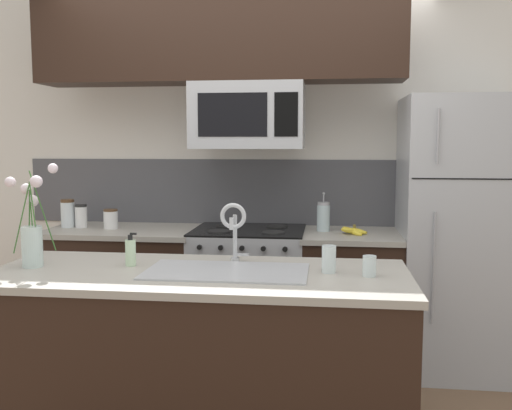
{
  "coord_description": "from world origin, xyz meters",
  "views": [
    {
      "loc": [
        0.53,
        -2.93,
        1.52
      ],
      "look_at": [
        0.13,
        0.27,
        1.16
      ],
      "focal_mm": 40.0,
      "sensor_mm": 36.0,
      "label": 1
    }
  ],
  "objects_px": {
    "drinking_glass": "(329,259)",
    "sink_faucet": "(234,224)",
    "french_press": "(323,217)",
    "spare_glass": "(369,266)",
    "storage_jar_short": "(111,219)",
    "microwave": "(248,116)",
    "storage_jar_medium": "(81,216)",
    "banana_bunch": "(354,231)",
    "flower_vase": "(32,234)",
    "storage_jar_tall": "(68,213)",
    "dish_soap_bottle": "(131,252)",
    "refrigerator": "(460,236)",
    "stove_range": "(249,295)"
  },
  "relations": [
    {
      "from": "french_press",
      "to": "refrigerator",
      "type": "bearing_deg",
      "value": -2.55
    },
    {
      "from": "storage_jar_tall",
      "to": "sink_faucet",
      "type": "distance_m",
      "value": 1.74
    },
    {
      "from": "storage_jar_tall",
      "to": "flower_vase",
      "type": "xyz_separation_m",
      "value": [
        0.42,
        -1.26,
        0.06
      ]
    },
    {
      "from": "stove_range",
      "to": "refrigerator",
      "type": "xyz_separation_m",
      "value": [
        1.41,
        0.02,
        0.44
      ]
    },
    {
      "from": "storage_jar_short",
      "to": "flower_vase",
      "type": "distance_m",
      "value": 1.24
    },
    {
      "from": "refrigerator",
      "to": "storage_jar_short",
      "type": "xyz_separation_m",
      "value": [
        -2.39,
        -0.03,
        0.08
      ]
    },
    {
      "from": "storage_jar_short",
      "to": "sink_faucet",
      "type": "distance_m",
      "value": 1.48
    },
    {
      "from": "french_press",
      "to": "drinking_glass",
      "type": "height_order",
      "value": "french_press"
    },
    {
      "from": "french_press",
      "to": "sink_faucet",
      "type": "xyz_separation_m",
      "value": [
        -0.44,
        -1.1,
        0.1
      ]
    },
    {
      "from": "microwave",
      "to": "drinking_glass",
      "type": "bearing_deg",
      "value": -65.31
    },
    {
      "from": "sink_faucet",
      "to": "spare_glass",
      "type": "relative_size",
      "value": 3.24
    },
    {
      "from": "storage_jar_tall",
      "to": "flower_vase",
      "type": "relative_size",
      "value": 0.4
    },
    {
      "from": "banana_bunch",
      "to": "french_press",
      "type": "bearing_deg",
      "value": 149.61
    },
    {
      "from": "storage_jar_medium",
      "to": "flower_vase",
      "type": "xyz_separation_m",
      "value": [
        0.32,
        -1.26,
        0.08
      ]
    },
    {
      "from": "banana_bunch",
      "to": "spare_glass",
      "type": "xyz_separation_m",
      "value": [
        0.01,
        -1.19,
        0.02
      ]
    },
    {
      "from": "spare_glass",
      "to": "flower_vase",
      "type": "bearing_deg",
      "value": 179.96
    },
    {
      "from": "drinking_glass",
      "to": "spare_glass",
      "type": "distance_m",
      "value": 0.19
    },
    {
      "from": "spare_glass",
      "to": "french_press",
      "type": "bearing_deg",
      "value": 99.44
    },
    {
      "from": "refrigerator",
      "to": "french_press",
      "type": "relative_size",
      "value": 6.76
    },
    {
      "from": "dish_soap_bottle",
      "to": "stove_range",
      "type": "bearing_deg",
      "value": 70.0
    },
    {
      "from": "storage_jar_medium",
      "to": "drinking_glass",
      "type": "height_order",
      "value": "storage_jar_medium"
    },
    {
      "from": "refrigerator",
      "to": "sink_faucet",
      "type": "height_order",
      "value": "refrigerator"
    },
    {
      "from": "storage_jar_medium",
      "to": "dish_soap_bottle",
      "type": "height_order",
      "value": "same"
    },
    {
      "from": "flower_vase",
      "to": "microwave",
      "type": "bearing_deg",
      "value": 53.96
    },
    {
      "from": "microwave",
      "to": "storage_jar_short",
      "type": "distance_m",
      "value": 1.21
    },
    {
      "from": "storage_jar_tall",
      "to": "stove_range",
      "type": "bearing_deg",
      "value": -0.45
    },
    {
      "from": "drinking_glass",
      "to": "flower_vase",
      "type": "xyz_separation_m",
      "value": [
        -1.44,
        -0.05,
        0.1
      ]
    },
    {
      "from": "stove_range",
      "to": "storage_jar_short",
      "type": "distance_m",
      "value": 1.11
    },
    {
      "from": "storage_jar_tall",
      "to": "dish_soap_bottle",
      "type": "bearing_deg",
      "value": -53.22
    },
    {
      "from": "drinking_glass",
      "to": "sink_faucet",
      "type": "bearing_deg",
      "value": 161.59
    },
    {
      "from": "storage_jar_medium",
      "to": "banana_bunch",
      "type": "relative_size",
      "value": 0.87
    },
    {
      "from": "storage_jar_medium",
      "to": "sink_faucet",
      "type": "bearing_deg",
      "value": -39.51
    },
    {
      "from": "stove_range",
      "to": "banana_bunch",
      "type": "distance_m",
      "value": 0.86
    },
    {
      "from": "drinking_glass",
      "to": "spare_glass",
      "type": "bearing_deg",
      "value": -15.1
    },
    {
      "from": "refrigerator",
      "to": "drinking_glass",
      "type": "bearing_deg",
      "value": -125.36
    },
    {
      "from": "spare_glass",
      "to": "flower_vase",
      "type": "height_order",
      "value": "flower_vase"
    },
    {
      "from": "storage_jar_medium",
      "to": "stove_range",
      "type": "bearing_deg",
      "value": -0.55
    },
    {
      "from": "stove_range",
      "to": "spare_glass",
      "type": "distance_m",
      "value": 1.53
    },
    {
      "from": "banana_bunch",
      "to": "flower_vase",
      "type": "bearing_deg",
      "value": -143.48
    },
    {
      "from": "stove_range",
      "to": "french_press",
      "type": "relative_size",
      "value": 3.48
    },
    {
      "from": "refrigerator",
      "to": "spare_glass",
      "type": "bearing_deg",
      "value": -118.29
    },
    {
      "from": "storage_jar_short",
      "to": "microwave",
      "type": "bearing_deg",
      "value": -0.43
    },
    {
      "from": "storage_jar_tall",
      "to": "microwave",
      "type": "bearing_deg",
      "value": -1.37
    },
    {
      "from": "storage_jar_medium",
      "to": "french_press",
      "type": "xyz_separation_m",
      "value": [
        1.72,
        0.05,
        0.02
      ]
    },
    {
      "from": "storage_jar_tall",
      "to": "spare_glass",
      "type": "relative_size",
      "value": 2.12
    },
    {
      "from": "storage_jar_medium",
      "to": "sink_faucet",
      "type": "height_order",
      "value": "sink_faucet"
    },
    {
      "from": "stove_range",
      "to": "dish_soap_bottle",
      "type": "distance_m",
      "value": 1.35
    },
    {
      "from": "sink_faucet",
      "to": "spare_glass",
      "type": "height_order",
      "value": "sink_faucet"
    },
    {
      "from": "microwave",
      "to": "dish_soap_bottle",
      "type": "relative_size",
      "value": 4.51
    },
    {
      "from": "storage_jar_tall",
      "to": "dish_soap_bottle",
      "type": "height_order",
      "value": "storage_jar_tall"
    }
  ]
}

